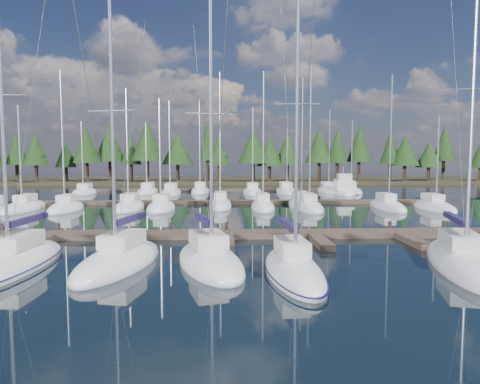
{
  "coord_description": "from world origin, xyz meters",
  "views": [
    {
      "loc": [
        -0.15,
        -11.63,
        5.52
      ],
      "look_at": [
        1.08,
        22.0,
        2.85
      ],
      "focal_mm": 32.0,
      "sensor_mm": 36.0,
      "label": 1
    }
  ],
  "objects_px": {
    "main_dock": "(227,236)",
    "motor_yacht_right": "(344,190)",
    "front_sailboat_3": "(210,261)",
    "front_sailboat_4": "(293,270)",
    "front_sailboat_5": "(463,262)",
    "front_sailboat_2": "(120,261)",
    "front_sailboat_1": "(14,263)"
  },
  "relations": [
    {
      "from": "front_sailboat_1",
      "to": "front_sailboat_2",
      "type": "xyz_separation_m",
      "value": [
        5.14,
        0.29,
        -0.0
      ]
    },
    {
      "from": "main_dock",
      "to": "front_sailboat_2",
      "type": "distance_m",
      "value": 9.17
    },
    {
      "from": "main_dock",
      "to": "front_sailboat_1",
      "type": "distance_m",
      "value": 13.09
    },
    {
      "from": "front_sailboat_1",
      "to": "front_sailboat_2",
      "type": "distance_m",
      "value": 5.15
    },
    {
      "from": "front_sailboat_3",
      "to": "front_sailboat_4",
      "type": "relative_size",
      "value": 0.97
    },
    {
      "from": "main_dock",
      "to": "motor_yacht_right",
      "type": "relative_size",
      "value": 4.14
    },
    {
      "from": "main_dock",
      "to": "front_sailboat_5",
      "type": "xyz_separation_m",
      "value": [
        11.91,
        -8.13,
        0.09
      ]
    },
    {
      "from": "front_sailboat_4",
      "to": "motor_yacht_right",
      "type": "relative_size",
      "value": 1.36
    },
    {
      "from": "front_sailboat_4",
      "to": "motor_yacht_right",
      "type": "xyz_separation_m",
      "value": [
        15.24,
        45.7,
        0.25
      ]
    },
    {
      "from": "front_sailboat_1",
      "to": "front_sailboat_2",
      "type": "relative_size",
      "value": 1.09
    },
    {
      "from": "front_sailboat_1",
      "to": "front_sailboat_3",
      "type": "bearing_deg",
      "value": 0.68
    },
    {
      "from": "front_sailboat_4",
      "to": "main_dock",
      "type": "bearing_deg",
      "value": 107.94
    },
    {
      "from": "front_sailboat_1",
      "to": "motor_yacht_right",
      "type": "xyz_separation_m",
      "value": [
        28.96,
        43.85,
        0.26
      ]
    },
    {
      "from": "front_sailboat_1",
      "to": "front_sailboat_2",
      "type": "bearing_deg",
      "value": 3.18
    },
    {
      "from": "front_sailboat_4",
      "to": "front_sailboat_5",
      "type": "relative_size",
      "value": 0.9
    },
    {
      "from": "front_sailboat_4",
      "to": "front_sailboat_5",
      "type": "bearing_deg",
      "value": 8.49
    },
    {
      "from": "front_sailboat_5",
      "to": "motor_yacht_right",
      "type": "xyz_separation_m",
      "value": [
        6.39,
        44.38,
        0.26
      ]
    },
    {
      "from": "main_dock",
      "to": "front_sailboat_2",
      "type": "xyz_separation_m",
      "value": [
        -5.52,
        -7.32,
        0.09
      ]
    },
    {
      "from": "main_dock",
      "to": "front_sailboat_5",
      "type": "bearing_deg",
      "value": -34.32
    },
    {
      "from": "front_sailboat_4",
      "to": "front_sailboat_5",
      "type": "distance_m",
      "value": 8.95
    },
    {
      "from": "front_sailboat_2",
      "to": "motor_yacht_right",
      "type": "distance_m",
      "value": 49.66
    },
    {
      "from": "front_sailboat_2",
      "to": "front_sailboat_3",
      "type": "height_order",
      "value": "front_sailboat_2"
    },
    {
      "from": "front_sailboat_5",
      "to": "front_sailboat_3",
      "type": "bearing_deg",
      "value": 177.14
    },
    {
      "from": "main_dock",
      "to": "front_sailboat_5",
      "type": "distance_m",
      "value": 14.42
    },
    {
      "from": "front_sailboat_2",
      "to": "front_sailboat_3",
      "type": "xyz_separation_m",
      "value": [
        4.61,
        -0.17,
        -0.0
      ]
    },
    {
      "from": "main_dock",
      "to": "front_sailboat_2",
      "type": "relative_size",
      "value": 3.1
    },
    {
      "from": "front_sailboat_4",
      "to": "front_sailboat_3",
      "type": "bearing_deg",
      "value": 153.7
    },
    {
      "from": "front_sailboat_3",
      "to": "front_sailboat_5",
      "type": "distance_m",
      "value": 12.83
    },
    {
      "from": "front_sailboat_1",
      "to": "motor_yacht_right",
      "type": "height_order",
      "value": "front_sailboat_1"
    },
    {
      "from": "main_dock",
      "to": "motor_yacht_right",
      "type": "height_order",
      "value": "motor_yacht_right"
    },
    {
      "from": "front_sailboat_4",
      "to": "front_sailboat_5",
      "type": "height_order",
      "value": "front_sailboat_5"
    },
    {
      "from": "main_dock",
      "to": "front_sailboat_1",
      "type": "xyz_separation_m",
      "value": [
        -10.66,
        -7.61,
        0.09
      ]
    }
  ]
}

